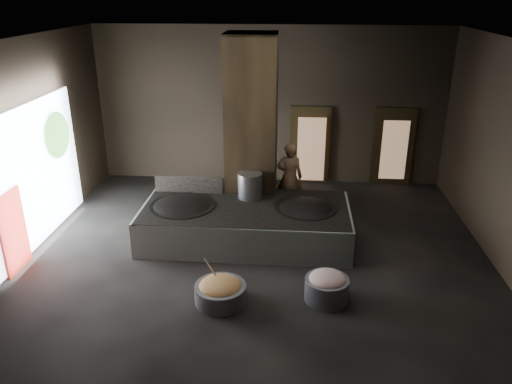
# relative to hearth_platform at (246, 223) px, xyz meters

# --- Properties ---
(floor) EXTENTS (10.00, 9.00, 0.10)m
(floor) POSITION_rel_hearth_platform_xyz_m (0.32, -0.57, -0.46)
(floor) COLOR black
(floor) RESTS_ON ground
(ceiling) EXTENTS (10.00, 9.00, 0.10)m
(ceiling) POSITION_rel_hearth_platform_xyz_m (0.32, -0.57, 4.14)
(ceiling) COLOR black
(ceiling) RESTS_ON back_wall
(back_wall) EXTENTS (10.00, 0.10, 4.50)m
(back_wall) POSITION_rel_hearth_platform_xyz_m (0.32, 3.98, 1.84)
(back_wall) COLOR black
(back_wall) RESTS_ON ground
(front_wall) EXTENTS (10.00, 0.10, 4.50)m
(front_wall) POSITION_rel_hearth_platform_xyz_m (0.32, -5.12, 1.84)
(front_wall) COLOR black
(front_wall) RESTS_ON ground
(left_wall) EXTENTS (0.10, 9.00, 4.50)m
(left_wall) POSITION_rel_hearth_platform_xyz_m (-4.73, -0.57, 1.84)
(left_wall) COLOR black
(left_wall) RESTS_ON ground
(pillar) EXTENTS (1.20, 1.20, 4.50)m
(pillar) POSITION_rel_hearth_platform_xyz_m (0.02, 1.33, 1.84)
(pillar) COLOR black
(pillar) RESTS_ON ground
(hearth_platform) EXTENTS (4.72, 2.29, 0.82)m
(hearth_platform) POSITION_rel_hearth_platform_xyz_m (0.00, 0.00, 0.00)
(hearth_platform) COLOR #B2C6B5
(hearth_platform) RESTS_ON ground
(platform_cap) EXTENTS (4.60, 2.21, 0.03)m
(platform_cap) POSITION_rel_hearth_platform_xyz_m (0.00, 0.00, 0.41)
(platform_cap) COLOR black
(platform_cap) RESTS_ON hearth_platform
(wok_left) EXTENTS (1.48, 1.48, 0.41)m
(wok_left) POSITION_rel_hearth_platform_xyz_m (-1.45, -0.05, 0.34)
(wok_left) COLOR black
(wok_left) RESTS_ON hearth_platform
(wok_left_rim) EXTENTS (1.51, 1.51, 0.05)m
(wok_left_rim) POSITION_rel_hearth_platform_xyz_m (-1.45, -0.05, 0.41)
(wok_left_rim) COLOR black
(wok_left_rim) RESTS_ON hearth_platform
(wok_right) EXTENTS (1.38, 1.38, 0.39)m
(wok_right) POSITION_rel_hearth_platform_xyz_m (1.35, 0.05, 0.34)
(wok_right) COLOR black
(wok_right) RESTS_ON hearth_platform
(wok_right_rim) EXTENTS (1.41, 1.41, 0.05)m
(wok_right_rim) POSITION_rel_hearth_platform_xyz_m (1.35, 0.05, 0.41)
(wok_right_rim) COLOR black
(wok_right_rim) RESTS_ON hearth_platform
(stock_pot) EXTENTS (0.57, 0.57, 0.61)m
(stock_pot) POSITION_rel_hearth_platform_xyz_m (0.05, 0.55, 0.72)
(stock_pot) COLOR #ABAEB3
(stock_pot) RESTS_ON hearth_platform
(splash_guard) EXTENTS (1.64, 0.08, 0.41)m
(splash_guard) POSITION_rel_hearth_platform_xyz_m (-1.45, 0.75, 0.62)
(splash_guard) COLOR black
(splash_guard) RESTS_ON hearth_platform
(cook) EXTENTS (0.67, 0.44, 1.81)m
(cook) POSITION_rel_hearth_platform_xyz_m (0.96, 1.78, 0.50)
(cook) COLOR #9F7651
(cook) RESTS_ON ground
(veg_basin) EXTENTS (1.24, 1.24, 0.35)m
(veg_basin) POSITION_rel_hearth_platform_xyz_m (-0.23, -2.52, -0.23)
(veg_basin) COLOR slate
(veg_basin) RESTS_ON ground
(veg_fill) EXTENTS (0.79, 0.79, 0.24)m
(veg_fill) POSITION_rel_hearth_platform_xyz_m (-0.23, -2.52, -0.06)
(veg_fill) COLOR #A8A651
(veg_fill) RESTS_ON veg_basin
(ladle) EXTENTS (0.29, 0.28, 0.68)m
(ladle) POSITION_rel_hearth_platform_xyz_m (-0.38, -2.37, 0.14)
(ladle) COLOR #ABAEB3
(ladle) RESTS_ON veg_basin
(meat_basin) EXTENTS (1.01, 1.01, 0.45)m
(meat_basin) POSITION_rel_hearth_platform_xyz_m (1.73, -2.30, -0.18)
(meat_basin) COLOR slate
(meat_basin) RESTS_ON ground
(meat_fill) EXTENTS (0.68, 0.68, 0.26)m
(meat_fill) POSITION_rel_hearth_platform_xyz_m (1.73, -2.30, 0.04)
(meat_fill) COLOR #DB8D83
(meat_fill) RESTS_ON meat_basin
(doorway_near) EXTENTS (1.18, 0.08, 2.38)m
(doorway_near) POSITION_rel_hearth_platform_xyz_m (1.52, 3.88, 0.69)
(doorway_near) COLOR black
(doorway_near) RESTS_ON ground
(doorway_near_glow) EXTENTS (0.80, 0.04, 1.90)m
(doorway_near_glow) POSITION_rel_hearth_platform_xyz_m (1.56, 3.72, 0.64)
(doorway_near_glow) COLOR #8C6647
(doorway_near_glow) RESTS_ON ground
(doorway_far) EXTENTS (1.18, 0.08, 2.38)m
(doorway_far) POSITION_rel_hearth_platform_xyz_m (3.92, 3.88, 0.69)
(doorway_far) COLOR black
(doorway_far) RESTS_ON ground
(doorway_far_glow) EXTENTS (0.74, 0.04, 1.76)m
(doorway_far_glow) POSITION_rel_hearth_platform_xyz_m (3.96, 3.85, 0.64)
(doorway_far_glow) COLOR #8C6647
(doorway_far_glow) RESTS_ON ground
(left_opening) EXTENTS (0.04, 4.20, 3.10)m
(left_opening) POSITION_rel_hearth_platform_xyz_m (-4.63, -0.37, 1.19)
(left_opening) COLOR white
(left_opening) RESTS_ON ground
(pavilion_sliver) EXTENTS (0.05, 0.90, 1.70)m
(pavilion_sliver) POSITION_rel_hearth_platform_xyz_m (-4.56, -1.67, 0.44)
(pavilion_sliver) COLOR maroon
(pavilion_sliver) RESTS_ON ground
(tree_silhouette) EXTENTS (0.28, 1.10, 1.10)m
(tree_silhouette) POSITION_rel_hearth_platform_xyz_m (-4.53, 0.73, 1.79)
(tree_silhouette) COLOR #194714
(tree_silhouette) RESTS_ON left_opening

